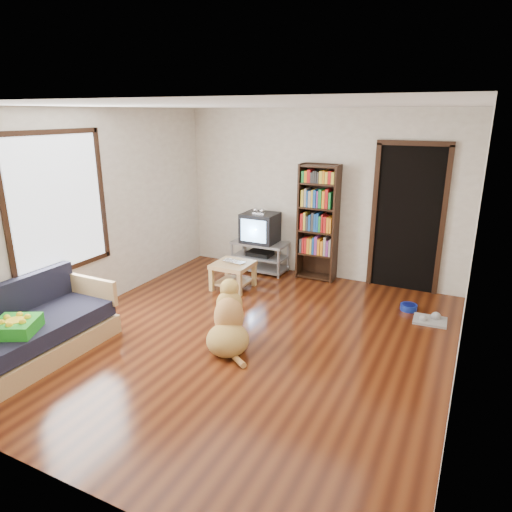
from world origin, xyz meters
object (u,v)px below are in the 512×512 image
at_px(laptop, 232,263).
at_px(bookshelf, 318,217).
at_px(green_cushion, 16,326).
at_px(sofa, 30,335).
at_px(dog_bowl, 409,307).
at_px(tv_stand, 260,255).
at_px(coffee_table, 233,271).
at_px(dog, 229,324).
at_px(grey_rag, 430,321).
at_px(crt_tv, 261,227).

bearing_deg(laptop, bookshelf, 55.12).
bearing_deg(green_cushion, sofa, 91.37).
distance_m(laptop, dog_bowl, 2.55).
bearing_deg(tv_stand, coffee_table, -90.76).
bearing_deg(sofa, dog, 32.78).
bearing_deg(green_cushion, coffee_table, 46.81).
height_order(coffee_table, dog, dog).
relative_size(green_cushion, dog_bowl, 1.83).
bearing_deg(grey_rag, sofa, -143.07).
height_order(bookshelf, sofa, bookshelf).
distance_m(laptop, sofa, 2.87).
relative_size(dog_bowl, dog, 0.26).
xyz_separation_m(laptop, coffee_table, (0.00, 0.03, -0.13)).
bearing_deg(green_cushion, crt_tv, 50.27).
bearing_deg(laptop, crt_tv, 97.65).
relative_size(green_cushion, sofa, 0.22).
xyz_separation_m(dog_bowl, grey_rag, (0.30, -0.25, -0.03)).
height_order(laptop, grey_rag, laptop).
distance_m(tv_stand, sofa, 3.76).
bearing_deg(dog, dog_bowl, 49.01).
distance_m(dog_bowl, dog, 2.56).
xyz_separation_m(green_cushion, dog, (1.66, 1.38, -0.21)).
xyz_separation_m(green_cushion, dog_bowl, (3.34, 3.30, -0.45)).
height_order(crt_tv, coffee_table, crt_tv).
bearing_deg(crt_tv, dog, -71.99).
distance_m(tv_stand, bookshelf, 1.20).
relative_size(green_cushion, coffee_table, 0.73).
height_order(dog_bowl, sofa, sofa).
height_order(green_cushion, dog_bowl, green_cushion).
xyz_separation_m(laptop, dog_bowl, (2.50, 0.37, -0.37)).
bearing_deg(coffee_table, sofa, -109.40).
distance_m(coffee_table, dog, 1.78).
bearing_deg(bookshelf, green_cushion, -114.50).
bearing_deg(sofa, dog_bowl, 41.64).
bearing_deg(crt_tv, green_cushion, -102.36).
relative_size(laptop, grey_rag, 0.87).
relative_size(laptop, crt_tv, 0.60).
bearing_deg(laptop, dog, -53.62).
bearing_deg(laptop, dog_bowl, 16.89).
distance_m(bookshelf, sofa, 4.26).
bearing_deg(tv_stand, grey_rag, -16.10).
bearing_deg(sofa, crt_tv, 75.07).
bearing_deg(bookshelf, grey_rag, -26.06).
xyz_separation_m(tv_stand, sofa, (-0.97, -3.63, -0.01)).
height_order(dog_bowl, grey_rag, dog_bowl).
bearing_deg(green_cushion, bookshelf, 38.14).
distance_m(green_cushion, sofa, 0.34).
relative_size(tv_stand, dog, 1.07).
xyz_separation_m(laptop, bookshelf, (0.96, 1.02, 0.59)).
bearing_deg(laptop, grey_rag, 10.91).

